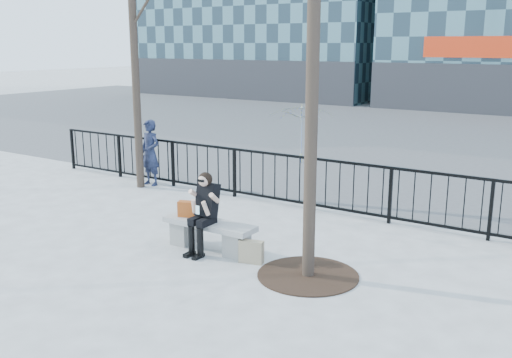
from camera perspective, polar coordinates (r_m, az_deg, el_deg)
The scene contains 10 objects.
ground at distance 9.60m, azimuth -4.64°, elevation -7.03°, with size 120.00×120.00×0.00m, color gray.
street_surface at distance 23.03m, azimuth 18.79°, elevation 4.32°, with size 60.00×23.00×0.01m, color #474747.
railing at distance 11.85m, azimuth 4.17°, elevation -0.27°, with size 14.00×0.06×1.10m.
tree_grate at distance 8.56m, azimuth 5.22°, elevation -9.55°, with size 1.50×1.50×0.02m, color black.
bench_main at distance 9.50m, azimuth -4.67°, elevation -5.33°, with size 1.65×0.46×0.49m.
seated_woman at distance 9.27m, azimuth -5.32°, elevation -3.43°, with size 0.50×0.64×1.34m.
handbag at distance 9.71m, azimuth -6.85°, elevation -2.99°, with size 0.32×0.15×0.26m, color #AC4715.
shopping_bag at distance 8.96m, azimuth -0.47°, elevation -7.29°, with size 0.38×0.14×0.36m, color tan.
standing_man at distance 13.94m, azimuth -10.54°, elevation 2.60°, with size 0.58×0.38×1.58m, color black.
vendor_umbrella at distance 16.29m, azimuth 4.48°, elevation 4.52°, with size 1.85×1.89×1.70m, color yellow.
Camera 1 is at (5.53, -7.11, 3.34)m, focal length 40.00 mm.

